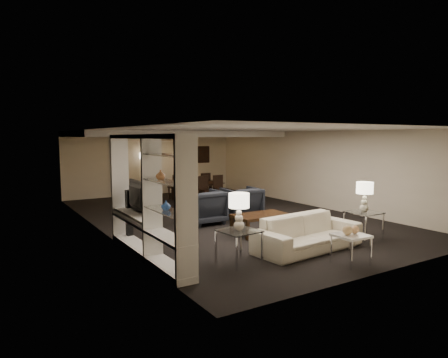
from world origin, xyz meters
TOP-DOWN VIEW (x-y plane):
  - floor at (0.00, 0.00)m, footprint 11.00×11.00m
  - ceiling at (0.00, 0.00)m, footprint 7.00×11.00m
  - wall_back at (0.00, 5.50)m, footprint 7.00×0.02m
  - wall_front at (0.00, -5.50)m, footprint 7.00×0.02m
  - wall_left at (-3.50, 0.00)m, footprint 0.02×11.00m
  - wall_right at (3.50, 0.00)m, footprint 0.02×11.00m
  - ceiling_soffit at (0.00, 3.50)m, footprint 7.00×4.00m
  - curtains at (-0.90, 5.42)m, footprint 1.50×0.12m
  - door at (0.70, 5.47)m, footprint 0.90×0.05m
  - painting at (2.10, 5.46)m, footprint 0.95×0.04m
  - media_unit at (-3.31, -2.60)m, footprint 0.38×3.40m
  - pendant_light at (0.30, 3.50)m, footprint 0.52×0.52m
  - sofa at (-0.32, -3.79)m, footprint 2.48×1.15m
  - coffee_table at (-0.32, -2.19)m, footprint 1.33×0.78m
  - armchair_left at (-0.92, -0.49)m, footprint 0.95×0.98m
  - armchair_right at (0.28, -0.49)m, footprint 1.04×1.07m
  - side_table_left at (-2.02, -3.79)m, footprint 0.73×0.73m
  - side_table_right at (1.38, -3.79)m, footprint 0.66×0.66m
  - table_lamp_left at (-2.02, -3.79)m, footprint 0.39×0.39m
  - table_lamp_right at (1.38, -3.79)m, footprint 0.38×0.38m
  - marble_table at (-0.32, -4.89)m, footprint 0.57×0.57m
  - gold_gourd_a at (-0.42, -4.89)m, footprint 0.18×0.18m
  - gold_gourd_b at (-0.22, -4.89)m, footprint 0.15×0.15m
  - television at (-3.28, -1.79)m, footprint 1.11×0.15m
  - vase_blue at (-3.31, -3.48)m, footprint 0.16×0.16m
  - vase_amber at (-3.31, -3.27)m, footprint 0.17×0.17m
  - floor_speaker at (-3.20, -1.18)m, footprint 0.14×0.14m
  - dining_table at (0.80, 3.13)m, footprint 1.80×1.03m
  - chair_nl at (0.20, 2.48)m, footprint 0.47×0.47m
  - chair_nm at (0.80, 2.48)m, footprint 0.48×0.48m
  - chair_nr at (1.40, 2.48)m, footprint 0.45×0.45m
  - chair_fl at (0.20, 3.78)m, footprint 0.47×0.47m
  - chair_fm at (0.80, 3.78)m, footprint 0.48×0.48m
  - chair_fr at (1.40, 3.78)m, footprint 0.43×0.43m
  - floor_lamp at (-0.57, 5.07)m, footprint 0.32×0.32m

SIDE VIEW (x-z plane):
  - floor at x=0.00m, z-range 0.00..0.00m
  - coffee_table at x=-0.32m, z-range 0.00..0.47m
  - marble_table at x=-0.32m, z-range 0.00..0.55m
  - side_table_left at x=-2.02m, z-range 0.00..0.61m
  - side_table_right at x=1.38m, z-range 0.00..0.61m
  - dining_table at x=0.80m, z-range 0.00..0.63m
  - sofa at x=-0.32m, z-range 0.00..0.70m
  - armchair_left at x=-0.92m, z-range 0.00..0.89m
  - armchair_right at x=0.28m, z-range 0.00..0.89m
  - chair_nl at x=0.20m, z-range 0.00..0.93m
  - chair_nm at x=0.80m, z-range 0.00..0.93m
  - chair_nr at x=1.40m, z-range 0.00..0.93m
  - chair_fl at x=0.20m, z-range 0.00..0.93m
  - chair_fm at x=0.80m, z-range 0.00..0.93m
  - chair_fr at x=1.40m, z-range 0.00..0.93m
  - floor_speaker at x=-3.20m, z-range 0.00..1.14m
  - gold_gourd_b at x=-0.22m, z-range 0.55..0.70m
  - gold_gourd_a at x=-0.42m, z-range 0.55..0.72m
  - floor_lamp at x=-0.57m, z-range 0.00..1.69m
  - table_lamp_left at x=-2.02m, z-range 0.61..1.30m
  - table_lamp_right at x=1.38m, z-range 0.61..1.30m
  - door at x=0.70m, z-range 0.00..2.10m
  - television at x=-3.28m, z-range 0.75..1.39m
  - vase_blue at x=-3.31m, z-range 1.06..1.23m
  - media_unit at x=-3.31m, z-range 0.00..2.35m
  - curtains at x=-0.90m, z-range 0.00..2.40m
  - wall_back at x=0.00m, z-range 0.00..2.50m
  - wall_front at x=0.00m, z-range 0.00..2.50m
  - wall_left at x=-3.50m, z-range 0.00..2.50m
  - wall_right at x=3.50m, z-range 0.00..2.50m
  - painting at x=2.10m, z-range 1.23..1.88m
  - vase_amber at x=-3.31m, z-range 1.56..1.73m
  - pendant_light at x=0.30m, z-range 1.80..2.04m
  - ceiling_soffit at x=0.00m, z-range 2.30..2.50m
  - ceiling at x=0.00m, z-range 2.49..2.51m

